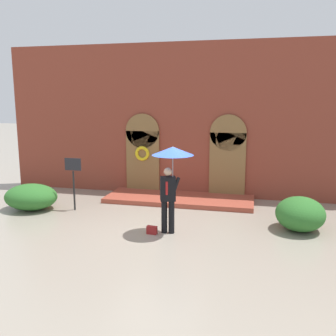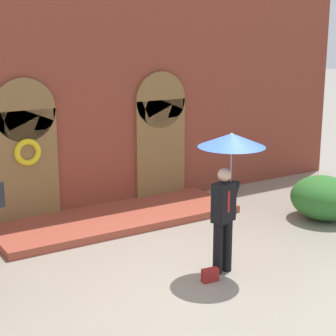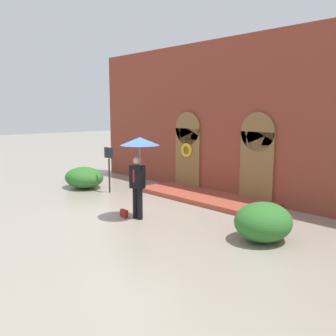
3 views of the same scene
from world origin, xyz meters
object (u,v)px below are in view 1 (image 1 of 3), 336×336
at_px(handbag, 152,230).
at_px(sign_post, 73,175).
at_px(shrub_right, 300,214).
at_px(person_with_umbrella, 172,164).
at_px(shrub_left, 31,197).

relative_size(handbag, sign_post, 0.16).
relative_size(sign_post, shrub_right, 1.18).
height_order(handbag, shrub_right, shrub_right).
bearing_deg(handbag, person_with_umbrella, 28.32).
distance_m(person_with_umbrella, shrub_left, 5.32).
relative_size(person_with_umbrella, sign_post, 1.37).
distance_m(sign_post, shrub_left, 1.63).
bearing_deg(person_with_umbrella, shrub_left, 167.39).
xyz_separation_m(person_with_umbrella, sign_post, (-3.56, 1.37, -0.75)).
distance_m(sign_post, shrub_right, 7.01).
xyz_separation_m(person_with_umbrella, handbag, (-0.49, -0.20, -1.80)).
distance_m(person_with_umbrella, handbag, 1.88).
bearing_deg(handbag, shrub_left, 169.94).
height_order(sign_post, shrub_left, sign_post).
relative_size(shrub_left, shrub_right, 1.20).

